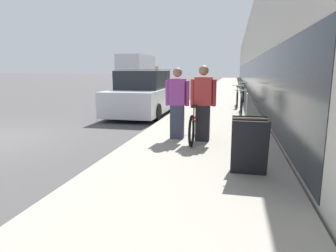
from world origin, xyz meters
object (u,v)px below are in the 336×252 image
object	(u,v)px
tandem_bicycle	(197,122)
person_rider	(203,104)
parked_sedan_curbside	(144,95)
cruiser_bike_nearest	(241,103)
cruiser_bike_farthest	(243,93)
bike_rack_hoop	(247,103)
moving_truck	(138,72)
person_bystander	(177,103)
sandwich_board_sign	(249,145)
cruiser_bike_middle	(237,98)

from	to	relation	value
tandem_bicycle	person_rider	distance (m)	0.62
parked_sedan_curbside	person_rider	bearing A→B (deg)	-57.63
cruiser_bike_nearest	cruiser_bike_farthest	world-z (taller)	cruiser_bike_farthest
bike_rack_hoop	moving_truck	distance (m)	18.65
tandem_bicycle	person_rider	xyz separation A→B (m)	(0.17, -0.32, 0.50)
person_bystander	sandwich_board_sign	xyz separation A→B (m)	(1.57, -2.15, -0.39)
tandem_bicycle	person_bystander	world-z (taller)	person_bystander
bike_rack_hoop	sandwich_board_sign	bearing A→B (deg)	-91.78
person_bystander	bike_rack_hoop	world-z (taller)	person_bystander
person_rider	bike_rack_hoop	world-z (taller)	person_rider
bike_rack_hoop	tandem_bicycle	bearing A→B (deg)	-111.27
person_bystander	parked_sedan_curbside	size ratio (longest dim) A/B	0.37
cruiser_bike_nearest	bike_rack_hoop	bearing A→B (deg)	-82.86
parked_sedan_curbside	moving_truck	distance (m)	16.47
tandem_bicycle	moving_truck	size ratio (longest dim) A/B	0.38
person_bystander	moving_truck	distance (m)	21.13
bike_rack_hoop	cruiser_bike_nearest	xyz separation A→B (m)	(-0.16, 1.24, -0.15)
cruiser_bike_farthest	parked_sedan_curbside	world-z (taller)	parked_sedan_curbside
cruiser_bike_farthest	moving_truck	bearing A→B (deg)	131.04
tandem_bicycle	parked_sedan_curbside	bearing A→B (deg)	122.66
cruiser_bike_middle	sandwich_board_sign	bearing A→B (deg)	-89.21
bike_rack_hoop	parked_sedan_curbside	xyz separation A→B (m)	(-3.87, 0.65, 0.15)
person_rider	sandwich_board_sign	distance (m)	2.29
sandwich_board_sign	moving_truck	world-z (taller)	moving_truck
person_bystander	moving_truck	bearing A→B (deg)	110.45
cruiser_bike_nearest	sandwich_board_sign	size ratio (longest dim) A/B	1.90
tandem_bicycle	cruiser_bike_farthest	world-z (taller)	cruiser_bike_farthest
person_bystander	cruiser_bike_farthest	world-z (taller)	person_bystander
cruiser_bike_middle	moving_truck	xyz separation A→B (m)	(-8.83, 13.01, 1.02)
person_bystander	sandwich_board_sign	world-z (taller)	person_bystander
parked_sedan_curbside	moving_truck	xyz separation A→B (m)	(-5.26, 15.59, 0.75)
cruiser_bike_nearest	tandem_bicycle	bearing A→B (deg)	-104.04
cruiser_bike_nearest	parked_sedan_curbside	distance (m)	3.77
person_bystander	cruiser_bike_farthest	size ratio (longest dim) A/B	0.94
tandem_bicycle	cruiser_bike_farthest	distance (m)	9.17
moving_truck	person_rider	bearing A→B (deg)	-68.10
sandwich_board_sign	cruiser_bike_nearest	bearing A→B (deg)	89.82
person_rider	cruiser_bike_farthest	world-z (taller)	person_rider
person_rider	sandwich_board_sign	xyz separation A→B (m)	(0.95, -2.04, -0.42)
moving_truck	cruiser_bike_farthest	bearing A→B (deg)	-48.96
parked_sedan_curbside	cruiser_bike_farthest	bearing A→B (deg)	52.59
tandem_bicycle	bike_rack_hoop	distance (m)	3.59
tandem_bicycle	bike_rack_hoop	bearing A→B (deg)	68.73
cruiser_bike_middle	moving_truck	world-z (taller)	moving_truck
bike_rack_hoop	cruiser_bike_farthest	size ratio (longest dim) A/B	0.47
cruiser_bike_farthest	moving_truck	world-z (taller)	moving_truck
bike_rack_hoop	cruiser_bike_nearest	world-z (taller)	cruiser_bike_nearest
person_rider	moving_truck	bearing A→B (deg)	111.90
person_bystander	parked_sedan_curbside	distance (m)	4.71
tandem_bicycle	cruiser_bike_farthest	xyz separation A→B (m)	(1.32, 9.08, 0.03)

